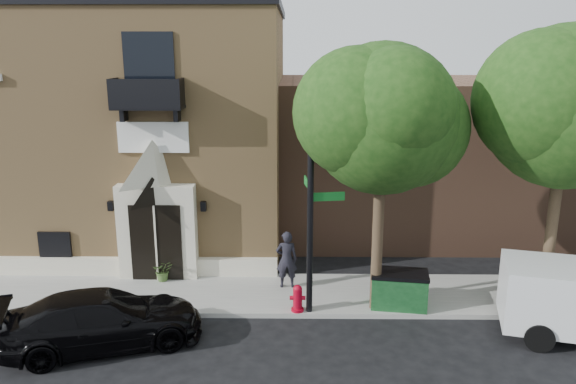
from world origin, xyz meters
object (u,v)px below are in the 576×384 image
(dumpster, at_px, (399,289))
(fire_hydrant, at_px, (298,298))
(black_sedan, at_px, (103,320))
(street_sign, at_px, (311,200))
(pedestrian_near, at_px, (287,259))

(dumpster, bearing_deg, fire_hydrant, -165.10)
(black_sedan, height_order, fire_hydrant, black_sedan)
(street_sign, bearing_deg, pedestrian_near, 104.28)
(black_sedan, distance_m, street_sign, 6.45)
(pedestrian_near, bearing_deg, fire_hydrant, 98.62)
(black_sedan, xyz_separation_m, dumpster, (8.21, 2.14, -0.04))
(black_sedan, relative_size, street_sign, 0.76)
(dumpster, xyz_separation_m, pedestrian_near, (-3.40, 1.38, 0.39))
(black_sedan, distance_m, pedestrian_near, 5.97)
(black_sedan, height_order, dumpster, black_sedan)
(street_sign, xyz_separation_m, fire_hydrant, (-0.36, -0.02, -3.00))
(street_sign, relative_size, dumpster, 3.77)
(fire_hydrant, bearing_deg, street_sign, 3.61)
(street_sign, distance_m, fire_hydrant, 3.02)
(street_sign, distance_m, dumpster, 3.93)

